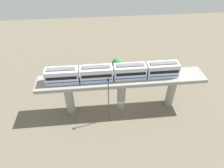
{
  "coord_description": "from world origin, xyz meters",
  "views": [
    {
      "loc": [
        33.55,
        -5.59,
        34.18
      ],
      "look_at": [
        -2.5,
        -1.85,
        5.24
      ],
      "focal_mm": 32.16,
      "sensor_mm": 36.0,
      "label": 1
    }
  ],
  "objects_px": {
    "parked_car_white": "(157,72)",
    "tree_near_viaduct": "(117,63)",
    "train": "(113,72)",
    "signal_post": "(108,99)",
    "parked_car_blue": "(102,75)"
  },
  "relations": [
    {
      "from": "parked_car_white",
      "to": "tree_near_viaduct",
      "type": "xyz_separation_m",
      "value": [
        -1.43,
        -11.6,
        2.69
      ]
    },
    {
      "from": "train",
      "to": "parked_car_white",
      "type": "height_order",
      "value": "train"
    },
    {
      "from": "train",
      "to": "tree_near_viaduct",
      "type": "height_order",
      "value": "train"
    },
    {
      "from": "parked_car_white",
      "to": "signal_post",
      "type": "bearing_deg",
      "value": -43.94
    },
    {
      "from": "parked_car_white",
      "to": "parked_car_blue",
      "type": "height_order",
      "value": "same"
    },
    {
      "from": "parked_car_blue",
      "to": "signal_post",
      "type": "bearing_deg",
      "value": -11.75
    },
    {
      "from": "tree_near_viaduct",
      "to": "signal_post",
      "type": "height_order",
      "value": "signal_post"
    },
    {
      "from": "parked_car_white",
      "to": "signal_post",
      "type": "relative_size",
      "value": 0.37
    },
    {
      "from": "train",
      "to": "tree_near_viaduct",
      "type": "relative_size",
      "value": 5.5
    },
    {
      "from": "train",
      "to": "signal_post",
      "type": "distance_m",
      "value": 5.47
    },
    {
      "from": "tree_near_viaduct",
      "to": "signal_post",
      "type": "relative_size",
      "value": 0.44
    },
    {
      "from": "parked_car_white",
      "to": "tree_near_viaduct",
      "type": "distance_m",
      "value": 11.99
    },
    {
      "from": "parked_car_white",
      "to": "parked_car_blue",
      "type": "xyz_separation_m",
      "value": [
        0.07,
        -16.12,
        0.0
      ]
    },
    {
      "from": "parked_car_blue",
      "to": "tree_near_viaduct",
      "type": "bearing_deg",
      "value": 94.96
    },
    {
      "from": "train",
      "to": "signal_post",
      "type": "xyz_separation_m",
      "value": [
        3.4,
        -1.34,
        -4.07
      ]
    }
  ]
}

